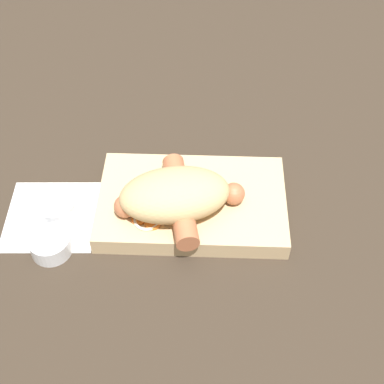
# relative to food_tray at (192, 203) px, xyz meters

# --- Properties ---
(ground_plane) EXTENTS (3.00, 3.00, 0.00)m
(ground_plane) POSITION_rel_food_tray_xyz_m (0.00, 0.00, -0.01)
(ground_plane) COLOR #33281E
(food_tray) EXTENTS (0.26, 0.16, 0.03)m
(food_tray) POSITION_rel_food_tray_xyz_m (0.00, 0.00, 0.00)
(food_tray) COLOR tan
(food_tray) RESTS_ON ground_plane
(bread_roll) EXTENTS (0.16, 0.12, 0.06)m
(bread_roll) POSITION_rel_food_tray_xyz_m (0.02, 0.02, 0.04)
(bread_roll) COLOR tan
(bread_roll) RESTS_ON food_tray
(sausage) EXTENTS (0.18, 0.15, 0.03)m
(sausage) POSITION_rel_food_tray_xyz_m (0.02, 0.02, 0.03)
(sausage) COLOR #B26642
(sausage) RESTS_ON food_tray
(pickled_veggies) EXTENTS (0.07, 0.06, 0.01)m
(pickled_veggies) POSITION_rel_food_tray_xyz_m (0.05, 0.03, 0.02)
(pickled_veggies) COLOR orange
(pickled_veggies) RESTS_ON food_tray
(napkin) EXTENTS (0.13, 0.13, 0.00)m
(napkin) POSITION_rel_food_tray_xyz_m (0.20, 0.02, -0.01)
(napkin) COLOR white
(napkin) RESTS_ON ground_plane
(condiment_cup_near) EXTENTS (0.06, 0.06, 0.03)m
(condiment_cup_near) POSITION_rel_food_tray_xyz_m (0.19, 0.02, -0.00)
(condiment_cup_near) COLOR silver
(condiment_cup_near) RESTS_ON ground_plane
(condiment_cup_far) EXTENTS (0.06, 0.06, 0.03)m
(condiment_cup_far) POSITION_rel_food_tray_xyz_m (0.19, 0.08, -0.00)
(condiment_cup_far) COLOR silver
(condiment_cup_far) RESTS_ON ground_plane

